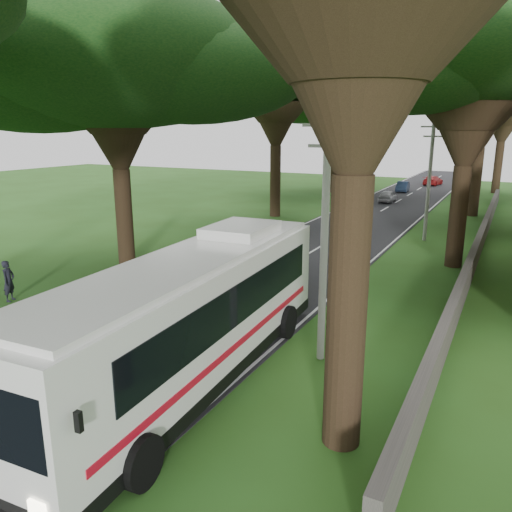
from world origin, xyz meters
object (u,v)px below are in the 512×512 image
object	(u,v)px
distant_car_a	(388,196)
distant_car_b	(403,187)
coach_bus	(193,315)
pole_mid	(429,178)
pole_near	(325,233)
distant_car_c	(433,180)
pedestrian	(9,281)
pole_far	(462,160)

from	to	relation	value
distant_car_a	distant_car_b	xyz separation A→B (m)	(-0.41, 9.40, -0.00)
distant_car_b	coach_bus	bearing A→B (deg)	-90.21
pole_mid	coach_bus	xyz separation A→B (m)	(-2.80, -23.12, -2.11)
pole_near	distant_car_a	bearing A→B (deg)	99.84
distant_car_c	pedestrian	xyz separation A→B (m)	(-9.26, -55.97, 0.26)
distant_car_b	distant_car_c	bearing A→B (deg)	72.14
pedestrian	pole_near	bearing A→B (deg)	-105.72
pole_near	coach_bus	xyz separation A→B (m)	(-2.80, -3.12, -2.11)
coach_bus	distant_car_c	distance (m)	58.21
distant_car_a	distant_car_c	xyz separation A→B (m)	(1.66, 18.35, 0.02)
pole_near	distant_car_b	world-z (taller)	pole_near
coach_bus	pedestrian	distance (m)	11.43
distant_car_a	pedestrian	bearing A→B (deg)	76.59
distant_car_b	pedestrian	world-z (taller)	pedestrian
pole_near	coach_bus	world-z (taller)	pole_near
coach_bus	distant_car_a	world-z (taller)	coach_bus
coach_bus	pedestrian	world-z (taller)	coach_bus
pole_mid	coach_bus	size ratio (longest dim) A/B	0.61
pole_far	pedestrian	xyz separation A→B (m)	(-13.96, -40.93, -3.28)
pole_mid	pole_far	world-z (taller)	same
distant_car_a	pedestrian	distance (m)	38.38
pole_mid	distant_car_b	distance (m)	27.18
pole_near	pole_mid	xyz separation A→B (m)	(0.00, 20.00, 0.00)
pole_near	pedestrian	world-z (taller)	pole_near
pole_far	coach_bus	xyz separation A→B (m)	(-2.80, -43.12, -2.11)
pole_near	pole_far	xyz separation A→B (m)	(0.00, 40.00, 0.00)
pole_near	distant_car_c	distance (m)	55.35
pole_mid	pole_near	bearing A→B (deg)	-90.00
distant_car_b	distant_car_c	xyz separation A→B (m)	(2.07, 8.96, 0.02)
pole_mid	coach_bus	distance (m)	23.38
distant_car_a	pole_far	bearing A→B (deg)	-154.50
pole_far	distant_car_c	world-z (taller)	pole_far
pole_mid	pole_far	bearing A→B (deg)	90.00
distant_car_a	distant_car_b	distance (m)	9.40
distant_car_a	distant_car_c	distance (m)	18.43
pole_mid	distant_car_c	bearing A→B (deg)	97.64
distant_car_a	pole_mid	bearing A→B (deg)	108.88
distant_car_b	pedestrian	distance (m)	47.56
pole_near	pedestrian	xyz separation A→B (m)	(-13.96, -0.93, -3.28)
distant_car_c	pedestrian	distance (m)	56.73
pole_far	pedestrian	size ratio (longest dim) A/B	4.43
pole_far	pedestrian	bearing A→B (deg)	-108.83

